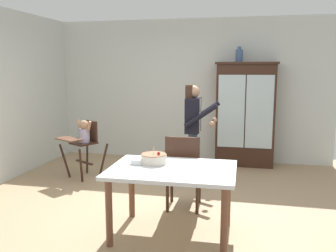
% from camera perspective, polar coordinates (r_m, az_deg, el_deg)
% --- Properties ---
extents(ground_plane, '(6.24, 6.24, 0.00)m').
position_cam_1_polar(ground_plane, '(4.81, -1.64, -12.55)').
color(ground_plane, tan).
extents(wall_back, '(5.32, 0.06, 2.70)m').
position_cam_1_polar(wall_back, '(7.07, 3.51, 5.61)').
color(wall_back, silver).
rests_on(wall_back, ground_plane).
extents(china_cabinet, '(1.09, 0.48, 1.88)m').
position_cam_1_polar(china_cabinet, '(6.76, 12.03, 1.85)').
color(china_cabinet, '#382116').
rests_on(china_cabinet, ground_plane).
extents(ceramic_vase, '(0.13, 0.13, 0.27)m').
position_cam_1_polar(ceramic_vase, '(6.72, 11.12, 10.85)').
color(ceramic_vase, '#3D567F').
rests_on(ceramic_vase, china_cabinet).
extents(high_chair_with_toddler, '(0.78, 0.84, 0.95)m').
position_cam_1_polar(high_chair_with_toddler, '(6.04, -13.11, -1.87)').
color(high_chair_with_toddler, '#382116').
rests_on(high_chair_with_toddler, ground_plane).
extents(adult_person, '(0.49, 0.48, 1.53)m').
position_cam_1_polar(adult_person, '(5.44, 4.03, 0.54)').
color(adult_person, '#33425B').
rests_on(adult_person, ground_plane).
extents(dining_table, '(1.33, 0.95, 0.74)m').
position_cam_1_polar(dining_table, '(3.85, 0.68, -8.06)').
color(dining_table, silver).
rests_on(dining_table, ground_plane).
extents(birthday_cake, '(0.28, 0.28, 0.19)m').
position_cam_1_polar(birthday_cake, '(3.99, -2.23, -5.15)').
color(birthday_cake, beige).
rests_on(birthday_cake, dining_table).
extents(serving_bowl, '(0.18, 0.18, 0.05)m').
position_cam_1_polar(serving_bowl, '(4.00, -4.63, -5.53)').
color(serving_bowl, silver).
rests_on(serving_bowl, dining_table).
extents(dining_chair_far_side, '(0.47, 0.47, 0.96)m').
position_cam_1_polar(dining_chair_far_side, '(4.52, 2.40, -6.56)').
color(dining_chair_far_side, '#382116').
rests_on(dining_chair_far_side, ground_plane).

